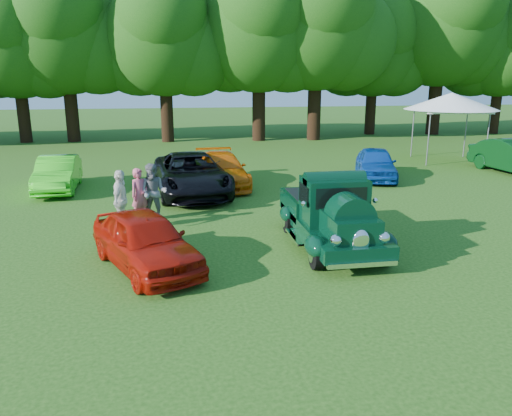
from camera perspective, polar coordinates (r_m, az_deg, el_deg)
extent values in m
plane|color=#1B4610|center=(12.17, 1.88, -5.89)|extent=(120.00, 120.00, 0.00)
cylinder|color=black|center=(11.56, 6.92, -5.21)|extent=(0.22, 0.73, 0.73)
cylinder|color=black|center=(12.11, 14.41, -4.64)|extent=(0.22, 0.73, 0.73)
cylinder|color=black|center=(14.15, 3.73, -1.36)|extent=(0.22, 0.73, 0.73)
cylinder|color=black|center=(14.60, 10.01, -1.05)|extent=(0.22, 0.73, 0.73)
cube|color=black|center=(13.09, 8.58, -2.18)|extent=(1.70, 4.45, 0.34)
cube|color=black|center=(11.77, 10.64, -2.20)|extent=(1.09, 1.43, 0.61)
cube|color=black|center=(12.78, 8.88, 0.79)|extent=(1.54, 1.14, 1.19)
cube|color=black|center=(12.23, 9.71, 1.12)|extent=(1.28, 0.06, 0.51)
cube|color=black|center=(14.26, 6.96, 0.46)|extent=(1.70, 2.03, 0.57)
cube|color=black|center=(14.19, 6.99, 1.54)|extent=(1.46, 1.78, 0.05)
ellipsoid|color=black|center=(11.49, 6.81, -4.34)|extent=(0.49, 0.85, 0.49)
ellipsoid|color=black|center=(12.06, 14.60, -3.79)|extent=(0.49, 0.85, 0.49)
ellipsoid|color=black|center=(14.08, 3.51, -0.68)|extent=(0.38, 0.71, 0.41)
ellipsoid|color=black|center=(14.57, 10.27, -0.36)|extent=(0.38, 0.71, 0.41)
ellipsoid|color=white|center=(11.15, 11.90, -3.88)|extent=(0.40, 0.12, 0.59)
sphere|color=white|center=(11.01, 9.10, -3.67)|extent=(0.28, 0.28, 0.28)
sphere|color=white|center=(11.40, 14.39, -3.30)|extent=(0.28, 0.28, 0.28)
cube|color=white|center=(11.17, 12.05, -6.33)|extent=(1.60, 0.11, 0.11)
cube|color=white|center=(15.30, 5.84, -0.04)|extent=(1.60, 0.11, 0.11)
imported|color=#9B1106|center=(11.72, -12.53, -3.67)|extent=(3.01, 4.16, 1.32)
imported|color=#33D41C|center=(20.72, -21.71, 3.65)|extent=(1.63, 4.06, 1.31)
imported|color=black|center=(18.84, -7.38, 3.88)|extent=(2.98, 5.65, 1.52)
imported|color=orange|center=(20.14, -4.00, 4.37)|extent=(2.10, 4.61, 1.31)
imported|color=#0D3B96|center=(22.10, 13.52, 4.97)|extent=(2.65, 4.20, 1.33)
imported|color=#C9536D|center=(15.49, -13.15, 1.45)|extent=(0.71, 0.68, 1.64)
imported|color=slate|center=(15.48, -11.63, 1.76)|extent=(1.00, 0.87, 1.77)
imported|color=silver|center=(14.67, -15.20, 0.81)|extent=(0.59, 1.09, 1.76)
cube|color=white|center=(27.76, 21.33, 10.33)|extent=(3.73, 3.73, 0.13)
cone|color=white|center=(27.73, 21.43, 11.30)|extent=(5.48, 5.48, 0.85)
cylinder|color=slate|center=(26.08, 19.10, 7.37)|extent=(0.06, 0.06, 2.54)
cylinder|color=slate|center=(28.80, 17.46, 8.14)|extent=(0.06, 0.06, 2.54)
cylinder|color=slate|center=(27.06, 24.92, 7.05)|extent=(0.06, 0.06, 2.54)
cylinder|color=slate|center=(29.69, 22.82, 7.85)|extent=(0.06, 0.06, 2.54)
cylinder|color=black|center=(36.84, -25.05, 9.85)|extent=(0.78, 0.78, 3.92)
sphere|color=#0F410E|center=(36.83, -25.84, 16.77)|extent=(7.17, 7.17, 7.17)
cylinder|color=black|center=(36.11, -20.33, 10.50)|extent=(0.85, 0.85, 4.25)
sphere|color=#0F410E|center=(36.14, -21.05, 18.16)|extent=(7.77, 7.77, 7.77)
cylinder|color=black|center=(34.38, -10.16, 10.87)|extent=(0.82, 0.82, 4.09)
sphere|color=#0F410E|center=(34.39, -10.53, 18.64)|extent=(7.48, 7.48, 7.48)
cylinder|color=black|center=(34.50, 0.32, 11.36)|extent=(0.88, 0.88, 4.38)
sphere|color=#0F410E|center=(34.55, 0.33, 19.66)|extent=(8.02, 8.02, 8.02)
cylinder|color=black|center=(35.17, 6.67, 11.45)|extent=(0.91, 0.91, 4.54)
sphere|color=#0F410E|center=(35.25, 6.94, 19.88)|extent=(8.30, 8.30, 8.30)
cylinder|color=black|center=(39.31, 12.97, 11.02)|extent=(0.77, 0.77, 3.84)
sphere|color=#0F410E|center=(39.28, 13.35, 17.39)|extent=(7.02, 7.02, 7.02)
cylinder|color=black|center=(40.58, 19.73, 11.34)|extent=(0.96, 0.96, 4.81)
sphere|color=#0F410E|center=(40.69, 20.44, 19.05)|extent=(8.80, 8.80, 8.80)
cylinder|color=black|center=(42.91, 25.68, 10.22)|extent=(0.76, 0.76, 3.80)
sphere|color=#0F410E|center=(42.89, 26.35, 15.97)|extent=(6.94, 6.94, 6.94)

